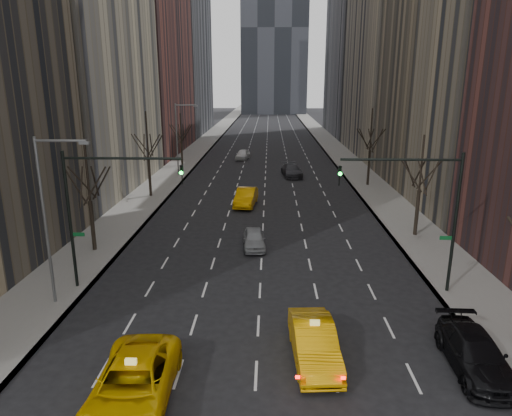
# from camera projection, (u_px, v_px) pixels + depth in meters

# --- Properties ---
(sidewalk_left) EXTENTS (4.50, 320.00, 0.15)m
(sidewalk_left) POSITION_uv_depth(u_px,v_px,m) (199.00, 148.00, 82.83)
(sidewalk_left) COLOR slate
(sidewalk_left) RESTS_ON ground
(sidewalk_right) EXTENTS (4.50, 320.00, 0.15)m
(sidewalk_right) POSITION_uv_depth(u_px,v_px,m) (335.00, 149.00, 82.14)
(sidewalk_right) COLOR slate
(sidewalk_right) RESTS_ON ground
(bld_left_far) EXTENTS (14.00, 28.00, 44.00)m
(bld_left_far) POSITION_uv_depth(u_px,v_px,m) (134.00, 15.00, 73.36)
(bld_left_far) COLOR brown
(bld_left_far) RESTS_ON ground
(tree_lw_b) EXTENTS (3.36, 3.50, 7.82)m
(tree_lw_b) POSITION_uv_depth(u_px,v_px,m) (90.00, 201.00, 31.78)
(tree_lw_b) COLOR black
(tree_lw_b) RESTS_ON ground
(tree_lw_c) EXTENTS (3.36, 3.50, 8.74)m
(tree_lw_c) POSITION_uv_depth(u_px,v_px,m) (149.00, 159.00, 47.10)
(tree_lw_c) COLOR black
(tree_lw_c) RESTS_ON ground
(tree_lw_d) EXTENTS (3.36, 3.50, 7.36)m
(tree_lw_d) POSITION_uv_depth(u_px,v_px,m) (181.00, 141.00, 64.56)
(tree_lw_d) COLOR black
(tree_lw_d) RESTS_ON ground
(tree_rw_b) EXTENTS (3.36, 3.50, 7.82)m
(tree_rw_b) POSITION_uv_depth(u_px,v_px,m) (419.00, 190.00, 34.95)
(tree_rw_b) COLOR black
(tree_rw_b) RESTS_ON ground
(tree_rw_c) EXTENTS (3.36, 3.50, 8.74)m
(tree_rw_c) POSITION_uv_depth(u_px,v_px,m) (370.00, 151.00, 52.20)
(tree_rw_c) COLOR black
(tree_rw_c) RESTS_ON ground
(traffic_mast_left) EXTENTS (6.69, 0.39, 8.00)m
(traffic_mast_left) POSITION_uv_depth(u_px,v_px,m) (97.00, 198.00, 25.44)
(traffic_mast_left) COLOR black
(traffic_mast_left) RESTS_ON ground
(traffic_mast_right) EXTENTS (6.69, 0.39, 8.00)m
(traffic_mast_right) POSITION_uv_depth(u_px,v_px,m) (426.00, 201.00, 24.93)
(traffic_mast_right) COLOR black
(traffic_mast_right) RESTS_ON ground
(streetlight_near) EXTENTS (2.83, 0.22, 9.00)m
(streetlight_near) POSITION_uv_depth(u_px,v_px,m) (50.00, 205.00, 23.53)
(streetlight_near) COLOR slate
(streetlight_near) RESTS_ON ground
(streetlight_far) EXTENTS (2.83, 0.22, 9.00)m
(streetlight_far) POSITION_uv_depth(u_px,v_px,m) (179.00, 132.00, 57.23)
(streetlight_far) COLOR slate
(streetlight_far) RESTS_ON ground
(taxi_suv) EXTENTS (3.07, 6.31, 1.73)m
(taxi_suv) POSITION_uv_depth(u_px,v_px,m) (133.00, 384.00, 17.04)
(taxi_suv) COLOR #E7B004
(taxi_suv) RESTS_ON ground
(taxi_sedan) EXTENTS (2.13, 5.25, 1.69)m
(taxi_sedan) POSITION_uv_depth(u_px,v_px,m) (314.00, 342.00, 19.81)
(taxi_sedan) COLOR #E89E04
(taxi_sedan) RESTS_ON ground
(silver_sedan_ahead) EXTENTS (1.86, 4.03, 1.34)m
(silver_sedan_ahead) POSITION_uv_depth(u_px,v_px,m) (254.00, 239.00, 33.34)
(silver_sedan_ahead) COLOR #919498
(silver_sedan_ahead) RESTS_ON ground
(parked_suv_black) EXTENTS (2.32, 5.34, 1.53)m
(parked_suv_black) POSITION_uv_depth(u_px,v_px,m) (475.00, 353.00, 19.16)
(parked_suv_black) COLOR black
(parked_suv_black) RESTS_ON ground
(far_taxi) EXTENTS (2.31, 5.32, 1.70)m
(far_taxi) POSITION_uv_depth(u_px,v_px,m) (246.00, 197.00, 44.63)
(far_taxi) COLOR #F1A105
(far_taxi) RESTS_ON ground
(far_suv_grey) EXTENTS (2.87, 5.62, 1.56)m
(far_suv_grey) POSITION_uv_depth(u_px,v_px,m) (292.00, 170.00, 58.36)
(far_suv_grey) COLOR #313036
(far_suv_grey) RESTS_ON ground
(far_car_white) EXTENTS (2.34, 4.67, 1.53)m
(far_car_white) POSITION_uv_depth(u_px,v_px,m) (243.00, 154.00, 71.15)
(far_car_white) COLOR silver
(far_car_white) RESTS_ON ground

